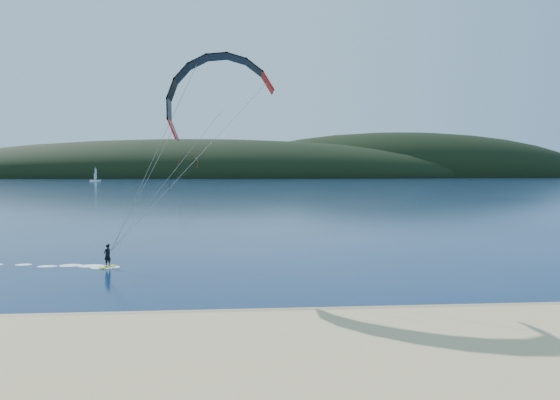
% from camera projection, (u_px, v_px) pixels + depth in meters
% --- Properties ---
extents(ground, '(1800.00, 1800.00, 0.00)m').
position_uv_depth(ground, '(202.00, 355.00, 18.05)').
color(ground, '#071938').
rests_on(ground, ground).
extents(wet_sand, '(220.00, 2.50, 0.10)m').
position_uv_depth(wet_sand, '(209.00, 318.00, 22.52)').
color(wet_sand, '#8B6E51').
rests_on(wet_sand, ground).
extents(headland, '(1200.00, 310.00, 140.00)m').
position_uv_depth(headland, '(237.00, 178.00, 759.81)').
color(headland, black).
rests_on(headland, ground).
extents(kitesurfer_near, '(22.44, 7.31, 14.07)m').
position_uv_depth(kitesurfer_near, '(213.00, 118.00, 30.90)').
color(kitesurfer_near, '#BDD118').
rests_on(kitesurfer_near, ground).
extents(kitesurfer_far, '(13.20, 7.03, 14.16)m').
position_uv_depth(kitesurfer_far, '(188.00, 164.00, 208.37)').
color(kitesurfer_far, '#BDD118').
rests_on(kitesurfer_far, ground).
extents(sailboat, '(8.67, 5.40, 12.08)m').
position_uv_depth(sailboat, '(95.00, 180.00, 409.15)').
color(sailboat, white).
rests_on(sailboat, ground).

